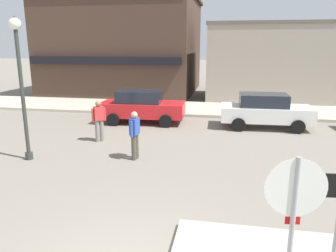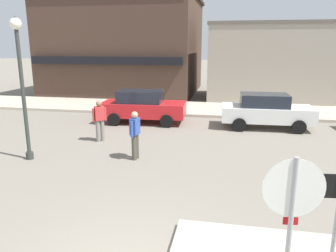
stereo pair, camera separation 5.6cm
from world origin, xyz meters
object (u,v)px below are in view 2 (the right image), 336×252
object	(u,v)px
parked_car_nearest	(143,106)
pedestrian_crossing_near	(100,120)
one_way_sign	(336,224)
lamp_post	(20,69)
pedestrian_crossing_far	(135,134)
parked_car_second	(266,110)
stop_sign	(291,213)

from	to	relation	value
parked_car_nearest	pedestrian_crossing_near	size ratio (longest dim) A/B	2.53
one_way_sign	lamp_post	distance (m)	9.49
one_way_sign	pedestrian_crossing_far	xyz separation A→B (m)	(-4.49, 5.58, -0.46)
lamp_post	pedestrian_crossing_near	distance (m)	3.53
pedestrian_crossing_far	lamp_post	bearing A→B (deg)	-169.17
pedestrian_crossing_near	pedestrian_crossing_far	size ratio (longest dim) A/B	1.00
lamp_post	parked_car_second	xyz separation A→B (m)	(8.09, 5.82, -2.15)
parked_car_second	pedestrian_crossing_far	distance (m)	6.93
pedestrian_crossing_near	lamp_post	bearing A→B (deg)	-122.29
parked_car_nearest	parked_car_second	xyz separation A→B (m)	(5.75, 0.01, 0.00)
stop_sign	parked_car_nearest	bearing A→B (deg)	114.65
parked_car_nearest	pedestrian_crossing_far	size ratio (longest dim) A/B	2.53
parked_car_nearest	one_way_sign	bearing A→B (deg)	-62.40
parked_car_nearest	pedestrian_crossing_far	bearing A→B (deg)	-77.70
stop_sign	parked_car_second	bearing A→B (deg)	86.01
stop_sign	lamp_post	xyz separation A→B (m)	(-7.33, 5.07, 1.44)
pedestrian_crossing_far	parked_car_nearest	bearing A→B (deg)	102.30
stop_sign	lamp_post	world-z (taller)	lamp_post
pedestrian_crossing_near	pedestrian_crossing_far	bearing A→B (deg)	-41.92
stop_sign	one_way_sign	size ratio (longest dim) A/B	1.10
one_way_sign	lamp_post	xyz separation A→B (m)	(-7.94, 4.92, 1.63)
pedestrian_crossing_near	pedestrian_crossing_far	world-z (taller)	same
lamp_post	pedestrian_crossing_near	xyz separation A→B (m)	(1.52, 2.40, -2.09)
stop_sign	parked_car_nearest	distance (m)	11.99
pedestrian_crossing_far	pedestrian_crossing_near	bearing A→B (deg)	138.08
stop_sign	pedestrian_crossing_far	size ratio (longest dim) A/B	1.43
stop_sign	parked_car_second	distance (m)	10.94
parked_car_second	one_way_sign	bearing A→B (deg)	-90.76
lamp_post	parked_car_second	distance (m)	10.19
one_way_sign	lamp_post	bearing A→B (deg)	148.21
one_way_sign	pedestrian_crossing_far	world-z (taller)	one_way_sign
parked_car_nearest	pedestrian_crossing_far	xyz separation A→B (m)	(1.12, -5.15, 0.06)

